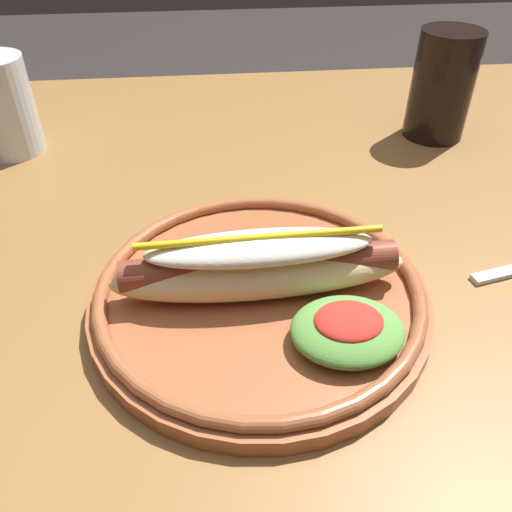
% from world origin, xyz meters
% --- Properties ---
extents(dining_table, '(1.20, 0.84, 0.74)m').
position_xyz_m(dining_table, '(0.00, 0.00, 0.63)').
color(dining_table, olive).
rests_on(dining_table, ground_plane).
extents(hot_dog_plate, '(0.28, 0.28, 0.08)m').
position_xyz_m(hot_dog_plate, '(0.03, -0.15, 0.76)').
color(hot_dog_plate, '#9E5633').
rests_on(hot_dog_plate, dining_table).
extents(soda_cup, '(0.08, 0.08, 0.14)m').
position_xyz_m(soda_cup, '(0.29, 0.16, 0.81)').
color(soda_cup, black).
rests_on(soda_cup, dining_table).
extents(water_cup, '(0.08, 0.08, 0.12)m').
position_xyz_m(water_cup, '(-0.26, 0.17, 0.80)').
color(water_cup, silver).
rests_on(water_cup, dining_table).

